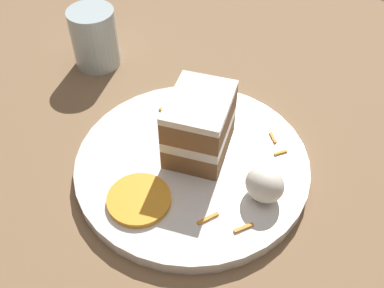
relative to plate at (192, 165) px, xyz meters
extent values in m
plane|color=#38332D|center=(0.03, 0.03, -0.04)|extent=(6.00, 6.00, 0.00)
cube|color=#846647|center=(0.03, 0.03, -0.03)|extent=(1.38, 1.20, 0.03)
cylinder|color=white|center=(0.00, 0.00, 0.00)|extent=(0.30, 0.30, 0.02)
cube|color=brown|center=(0.01, -0.02, 0.02)|extent=(0.11, 0.12, 0.03)
cube|color=white|center=(0.01, -0.02, 0.05)|extent=(0.11, 0.12, 0.01)
cube|color=brown|center=(0.01, -0.02, 0.07)|extent=(0.11, 0.12, 0.03)
cube|color=white|center=(0.01, -0.02, 0.09)|extent=(0.11, 0.12, 0.01)
ellipsoid|color=white|center=(-0.10, -0.02, 0.03)|extent=(0.05, 0.04, 0.04)
cylinder|color=orange|center=(0.00, 0.09, 0.01)|extent=(0.08, 0.08, 0.01)
cube|color=orange|center=(-0.08, 0.05, 0.01)|extent=(0.01, 0.03, 0.00)
cube|color=orange|center=(-0.07, -0.09, 0.01)|extent=(0.01, 0.02, 0.00)
cube|color=orange|center=(-0.11, 0.03, 0.01)|extent=(0.01, 0.02, 0.00)
cube|color=orange|center=(0.09, -0.04, 0.01)|extent=(0.02, 0.01, 0.00)
cube|color=orange|center=(-0.05, -0.10, 0.01)|extent=(0.02, 0.01, 0.00)
cylinder|color=silver|center=(0.27, -0.05, 0.04)|extent=(0.07, 0.07, 0.09)
cylinder|color=silver|center=(0.27, -0.05, 0.01)|extent=(0.06, 0.06, 0.03)
camera|label=1|loc=(-0.27, 0.26, 0.44)|focal=42.00mm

